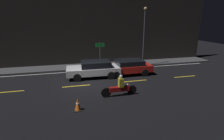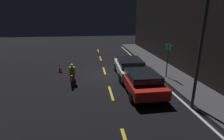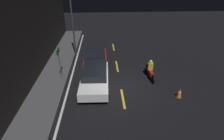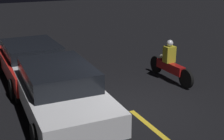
# 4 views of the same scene
# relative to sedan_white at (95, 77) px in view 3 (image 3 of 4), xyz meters

# --- Properties ---
(ground_plane) EXTENTS (56.00, 56.00, 0.00)m
(ground_plane) POSITION_rel_sedan_white_xyz_m (-0.56, -1.80, -0.73)
(ground_plane) COLOR black
(raised_curb) EXTENTS (28.00, 2.18, 0.16)m
(raised_curb) POSITION_rel_sedan_white_xyz_m (-0.56, 3.21, -0.65)
(raised_curb) COLOR #424244
(raised_curb) RESTS_ON ground
(building_front) EXTENTS (28.00, 0.30, 7.48)m
(building_front) POSITION_rel_sedan_white_xyz_m (-0.56, 4.44, 3.01)
(building_front) COLOR black
(building_front) RESTS_ON ground
(lane_dash_c) EXTENTS (2.00, 0.14, 0.01)m
(lane_dash_c) POSITION_rel_sedan_white_xyz_m (-1.56, -1.80, -0.72)
(lane_dash_c) COLOR gold
(lane_dash_c) RESTS_ON ground
(lane_dash_d) EXTENTS (2.00, 0.14, 0.01)m
(lane_dash_d) POSITION_rel_sedan_white_xyz_m (2.94, -1.80, -0.72)
(lane_dash_d) COLOR gold
(lane_dash_d) RESTS_ON ground
(lane_dash_e) EXTENTS (2.00, 0.14, 0.01)m
(lane_dash_e) POSITION_rel_sedan_white_xyz_m (7.44, -1.80, -0.72)
(lane_dash_e) COLOR gold
(lane_dash_e) RESTS_ON ground
(lane_solid_kerb) EXTENTS (25.20, 0.14, 0.01)m
(lane_solid_kerb) POSITION_rel_sedan_white_xyz_m (-0.56, 1.87, -0.72)
(lane_solid_kerb) COLOR silver
(lane_solid_kerb) RESTS_ON ground
(sedan_white) EXTENTS (4.38, 2.06, 1.35)m
(sedan_white) POSITION_rel_sedan_white_xyz_m (0.00, 0.00, 0.00)
(sedan_white) COLOR silver
(sedan_white) RESTS_ON ground
(taxi_red) EXTENTS (4.11, 2.03, 1.27)m
(taxi_red) POSITION_rel_sedan_white_xyz_m (2.99, 0.03, -0.03)
(taxi_red) COLOR red
(taxi_red) RESTS_ON ground
(motorcycle) EXTENTS (2.32, 0.36, 1.38)m
(motorcycle) POSITION_rel_sedan_white_xyz_m (0.99, -4.16, -0.17)
(motorcycle) COLOR black
(motorcycle) RESTS_ON ground
(traffic_cone_near) EXTENTS (0.41, 0.41, 0.68)m
(traffic_cone_near) POSITION_rel_sedan_white_xyz_m (-1.65, -5.40, -0.39)
(traffic_cone_near) COLOR black
(traffic_cone_near) RESTS_ON ground
(shop_sign) EXTENTS (0.90, 0.08, 2.40)m
(shop_sign) POSITION_rel_sedan_white_xyz_m (0.98, 2.51, 1.12)
(shop_sign) COLOR #4C4C51
(shop_sign) RESTS_ON raised_curb
(street_lamp) EXTENTS (0.28, 0.28, 5.76)m
(street_lamp) POSITION_rel_sedan_white_xyz_m (5.24, 1.97, 2.51)
(street_lamp) COLOR #333338
(street_lamp) RESTS_ON ground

